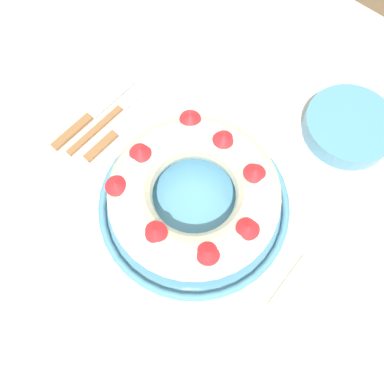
{
  "coord_description": "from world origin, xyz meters",
  "views": [
    {
      "loc": [
        0.14,
        -0.17,
        1.34
      ],
      "look_at": [
        -0.0,
        -0.01,
        0.8
      ],
      "focal_mm": 35.0,
      "sensor_mm": 36.0,
      "label": 1
    }
  ],
  "objects": [
    {
      "name": "ground_plane",
      "position": [
        0.0,
        0.0,
        0.0
      ],
      "size": [
        8.0,
        8.0,
        0.0
      ],
      "primitive_type": "plane",
      "color": "brown"
    },
    {
      "name": "side_bowl",
      "position": [
        0.11,
        0.29,
        0.75
      ],
      "size": [
        0.16,
        0.16,
        0.03
      ],
      "primitive_type": "cylinder",
      "color": "#518EB2",
      "rests_on": "dining_table"
    },
    {
      "name": "napkin",
      "position": [
        0.26,
        -0.0,
        0.74
      ],
      "size": [
        0.15,
        0.1,
        0.0
      ],
      "primitive_type": "cube",
      "rotation": [
        0.0,
        0.0,
        0.03
      ],
      "color": "beige",
      "rests_on": "dining_table"
    },
    {
      "name": "bundt_cake",
      "position": [
        -0.0,
        -0.01,
        0.8
      ],
      "size": [
        0.27,
        0.27,
        0.08
      ],
      "color": "beige",
      "rests_on": "serving_dish"
    },
    {
      "name": "dining_table",
      "position": [
        0.0,
        0.0,
        0.65
      ],
      "size": [
        1.27,
        1.17,
        0.73
      ],
      "color": "beige",
      "rests_on": "ground_plane"
    },
    {
      "name": "serving_knife",
      "position": [
        -0.27,
        -0.0,
        0.74
      ],
      "size": [
        0.02,
        0.2,
        0.01
      ],
      "rotation": [
        0.0,
        0.0,
        0.07
      ],
      "color": "#936038",
      "rests_on": "dining_table"
    },
    {
      "name": "cake_knife",
      "position": [
        -0.2,
        0.0,
        0.74
      ],
      "size": [
        0.02,
        0.16,
        0.01
      ],
      "rotation": [
        0.0,
        0.0,
        0.02
      ],
      "color": "#936038",
      "rests_on": "dining_table"
    },
    {
      "name": "fork",
      "position": [
        -0.24,
        0.03,
        0.74
      ],
      "size": [
        0.02,
        0.18,
        0.01
      ],
      "rotation": [
        0.0,
        0.0,
        -0.09
      ],
      "color": "#936038",
      "rests_on": "dining_table"
    },
    {
      "name": "serving_dish",
      "position": [
        -0.0,
        -0.01,
        0.75
      ],
      "size": [
        0.32,
        0.32,
        0.03
      ],
      "color": "#518EB2",
      "rests_on": "dining_table"
    }
  ]
}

